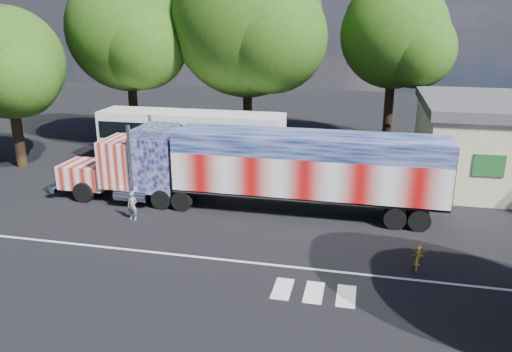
% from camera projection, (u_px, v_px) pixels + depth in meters
% --- Properties ---
extents(ground, '(100.00, 100.00, 0.00)m').
position_uv_depth(ground, '(242.00, 232.00, 24.10)').
color(ground, black).
extents(lane_markings, '(30.00, 2.67, 0.01)m').
position_uv_depth(lane_markings, '(260.00, 273.00, 20.24)').
color(lane_markings, silver).
rests_on(lane_markings, ground).
extents(semi_truck, '(21.46, 3.39, 4.58)m').
position_uv_depth(semi_truck, '(258.00, 167.00, 26.34)').
color(semi_truck, black).
rests_on(semi_truck, ground).
extents(coach_bus, '(12.80, 2.98, 3.73)m').
position_uv_depth(coach_bus, '(192.00, 138.00, 34.39)').
color(coach_bus, white).
rests_on(coach_bus, ground).
extents(woman, '(0.57, 0.40, 1.48)m').
position_uv_depth(woman, '(132.00, 206.00, 25.38)').
color(woman, slate).
rests_on(woman, ground).
extents(bicycle, '(0.93, 1.89, 0.95)m').
position_uv_depth(bicycle, '(419.00, 255.00, 20.72)').
color(bicycle, gold).
rests_on(bicycle, ground).
extents(tree_ne_a, '(8.46, 8.05, 12.68)m').
position_uv_depth(tree_ne_a, '(396.00, 35.00, 37.25)').
color(tree_ne_a, black).
rests_on(tree_ne_a, ground).
extents(tree_w_a, '(7.65, 7.29, 10.69)m').
position_uv_depth(tree_w_a, '(9.00, 64.00, 32.49)').
color(tree_w_a, black).
rests_on(tree_w_a, ground).
extents(tree_n_mid, '(11.62, 11.07, 15.14)m').
position_uv_depth(tree_n_mid, '(249.00, 22.00, 36.44)').
color(tree_n_mid, black).
rests_on(tree_n_mid, ground).
extents(tree_nw_a, '(9.55, 9.09, 13.51)m').
position_uv_depth(tree_nw_a, '(129.00, 31.00, 37.49)').
color(tree_nw_a, black).
rests_on(tree_nw_a, ground).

